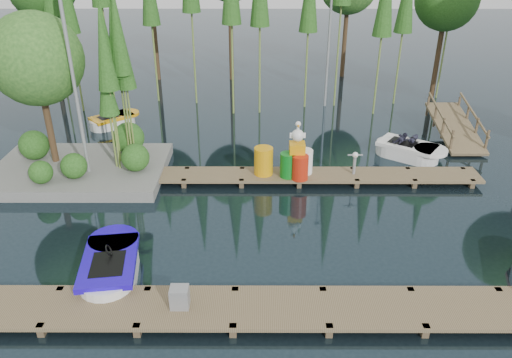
{
  "coord_description": "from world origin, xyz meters",
  "views": [
    {
      "loc": [
        0.54,
        -13.54,
        8.21
      ],
      "look_at": [
        0.5,
        0.5,
        1.1
      ],
      "focal_mm": 35.0,
      "sensor_mm": 36.0,
      "label": 1
    }
  ],
  "objects_px": {
    "boat_blue": "(111,268)",
    "island": "(61,89)",
    "boat_yellow_far": "(113,121)",
    "drum_cluster": "(298,160)",
    "yellow_barrel": "(264,161)",
    "utility_cabinet": "(180,297)"
  },
  "relations": [
    {
      "from": "drum_cluster",
      "to": "utility_cabinet",
      "type": "bearing_deg",
      "value": -115.12
    },
    {
      "from": "boat_yellow_far",
      "to": "drum_cluster",
      "type": "distance_m",
      "value": 9.89
    },
    {
      "from": "boat_blue",
      "to": "boat_yellow_far",
      "type": "height_order",
      "value": "boat_yellow_far"
    },
    {
      "from": "boat_yellow_far",
      "to": "boat_blue",
      "type": "bearing_deg",
      "value": -97.23
    },
    {
      "from": "boat_yellow_far",
      "to": "utility_cabinet",
      "type": "bearing_deg",
      "value": -90.43
    },
    {
      "from": "island",
      "to": "drum_cluster",
      "type": "xyz_separation_m",
      "value": [
        8.25,
        -0.94,
        -2.29
      ]
    },
    {
      "from": "boat_blue",
      "to": "utility_cabinet",
      "type": "distance_m",
      "value": 2.51
    },
    {
      "from": "island",
      "to": "boat_blue",
      "type": "height_order",
      "value": "island"
    },
    {
      "from": "boat_blue",
      "to": "utility_cabinet",
      "type": "xyz_separation_m",
      "value": [
        2.02,
        -1.47,
        0.27
      ]
    },
    {
      "from": "boat_blue",
      "to": "yellow_barrel",
      "type": "height_order",
      "value": "yellow_barrel"
    },
    {
      "from": "island",
      "to": "drum_cluster",
      "type": "bearing_deg",
      "value": -6.53
    },
    {
      "from": "yellow_barrel",
      "to": "boat_yellow_far",
      "type": "bearing_deg",
      "value": 140.84
    },
    {
      "from": "boat_blue",
      "to": "drum_cluster",
      "type": "bearing_deg",
      "value": 37.89
    },
    {
      "from": "boat_yellow_far",
      "to": "utility_cabinet",
      "type": "height_order",
      "value": "boat_yellow_far"
    },
    {
      "from": "utility_cabinet",
      "to": "yellow_barrel",
      "type": "bearing_deg",
      "value": 73.93
    },
    {
      "from": "boat_blue",
      "to": "island",
      "type": "bearing_deg",
      "value": 107.64
    },
    {
      "from": "boat_blue",
      "to": "utility_cabinet",
      "type": "height_order",
      "value": "boat_blue"
    },
    {
      "from": "island",
      "to": "boat_blue",
      "type": "xyz_separation_m",
      "value": [
        3.03,
        -6.32,
        -2.89
      ]
    },
    {
      "from": "island",
      "to": "utility_cabinet",
      "type": "bearing_deg",
      "value": -57.08
    },
    {
      "from": "utility_cabinet",
      "to": "drum_cluster",
      "type": "height_order",
      "value": "drum_cluster"
    },
    {
      "from": "boat_yellow_far",
      "to": "yellow_barrel",
      "type": "relative_size",
      "value": 2.49
    },
    {
      "from": "boat_blue",
      "to": "yellow_barrel",
      "type": "xyz_separation_m",
      "value": [
        4.03,
        5.53,
        0.51
      ]
    }
  ]
}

